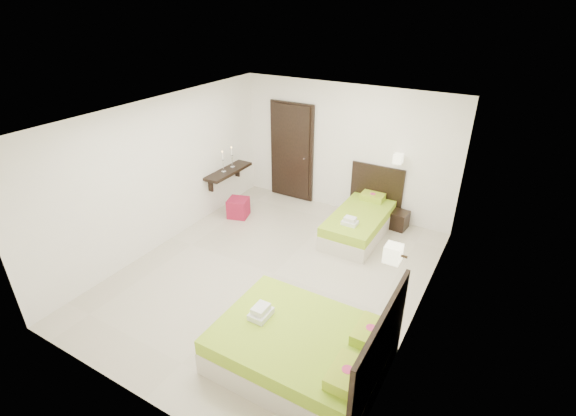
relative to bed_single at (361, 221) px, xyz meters
The scene contains 7 objects.
floor 2.09m from the bed_single, 110.76° to the right, with size 5.50×5.50×0.00m, color #BDB39D.
bed_single is the anchor object (origin of this frame).
bed_double 3.42m from the bed_single, 79.79° to the right, with size 1.98×1.68×1.63m.
nightstand 0.79m from the bed_single, 46.47° to the left, with size 0.39×0.34×0.34m, color black.
ottoman 2.48m from the bed_single, 165.98° to the right, with size 0.39×0.39×0.39m, color maroon.
door 2.22m from the bed_single, 158.59° to the left, with size 1.02×0.15×2.14m.
console_shelf 2.89m from the bed_single, behind, with size 0.35×1.20×0.78m.
Camera 1 is at (3.00, -4.70, 4.06)m, focal length 26.00 mm.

